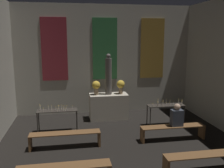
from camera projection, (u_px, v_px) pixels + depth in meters
wall_back at (105, 59)px, 10.47m from camera, size 7.55×0.16×4.50m
altar at (109, 106)px, 9.82m from camera, size 1.48×0.71×0.99m
statue at (108, 75)px, 9.59m from camera, size 0.25×0.25×1.58m
flower_vase_left at (96, 86)px, 9.58m from camera, size 0.31×0.31×0.54m
flower_vase_right at (121, 85)px, 9.74m from camera, size 0.31×0.31×0.54m
candle_rack_left at (57, 113)px, 8.37m from camera, size 1.34×0.43×0.98m
candle_rack_right at (166, 107)px, 9.01m from camera, size 1.34×0.43×0.98m
pew_third_right at (206, 159)px, 5.93m from camera, size 2.04×0.36×0.46m
pew_back_left at (65, 137)px, 7.24m from camera, size 2.04×0.36×0.46m
pew_back_right at (173, 130)px, 7.80m from camera, size 2.04×0.36×0.46m
person_seated at (177, 116)px, 7.74m from camera, size 0.36×0.24×0.71m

